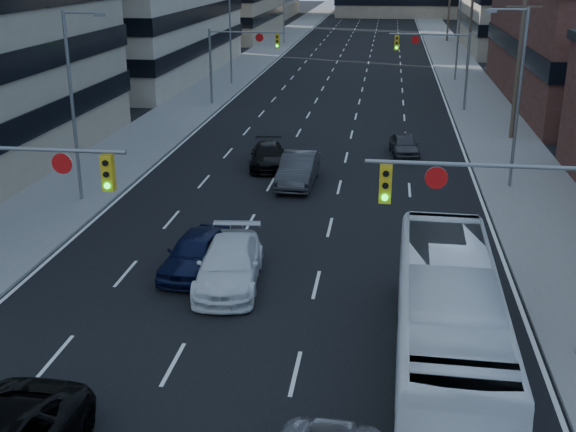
{
  "coord_description": "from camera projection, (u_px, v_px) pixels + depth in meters",
  "views": [
    {
      "loc": [
        4.02,
        -11.72,
        11.15
      ],
      "look_at": [
        0.61,
        13.15,
        2.2
      ],
      "focal_mm": 45.0,
      "sensor_mm": 36.0,
      "label": 1
    }
  ],
  "objects": [
    {
      "name": "signal_far_right",
      "position": [
        437.0,
        55.0,
        54.76
      ],
      "size": [
        6.09,
        0.33,
        6.0
      ],
      "color": "slate",
      "rests_on": "ground"
    },
    {
      "name": "sidewalk_left",
      "position": [
        308.0,
        21.0,
        137.95
      ],
      "size": [
        5.0,
        300.0,
        0.15
      ],
      "primitive_type": "cube",
      "color": "slate",
      "rests_on": "ground"
    },
    {
      "name": "streetlight_left_mid",
      "position": [
        232.0,
        30.0,
        66.15
      ],
      "size": [
        2.03,
        0.22,
        9.0
      ],
      "color": "slate",
      "rests_on": "ground"
    },
    {
      "name": "transit_bus",
      "position": [
        448.0,
        323.0,
        20.02
      ],
      "size": [
        2.96,
        11.66,
        3.23
      ],
      "primitive_type": "imported",
      "rotation": [
        0.0,
        0.0,
        -0.02
      ],
      "color": "white",
      "rests_on": "ground"
    },
    {
      "name": "sedan_blue",
      "position": [
        196.0,
        253.0,
        27.06
      ],
      "size": [
        2.23,
        4.65,
        1.53
      ],
      "primitive_type": "imported",
      "rotation": [
        0.0,
        0.0,
        -0.1
      ],
      "color": "black",
      "rests_on": "ground"
    },
    {
      "name": "streetlight_left_near",
      "position": [
        75.0,
        98.0,
        33.49
      ],
      "size": [
        2.03,
        0.22,
        9.0
      ],
      "color": "slate",
      "rests_on": "ground"
    },
    {
      "name": "sedan_grey_center",
      "position": [
        298.0,
        170.0,
        37.53
      ],
      "size": [
        1.86,
        5.01,
        1.64
      ],
      "primitive_type": "imported",
      "rotation": [
        0.0,
        0.0,
        -0.02
      ],
      "color": "#2F2F31",
      "rests_on": "ground"
    },
    {
      "name": "utility_pole_block",
      "position": [
        520.0,
        50.0,
        45.29
      ],
      "size": [
        2.2,
        0.28,
        11.0
      ],
      "color": "#4C3D2D",
      "rests_on": "ground"
    },
    {
      "name": "road_surface",
      "position": [
        369.0,
        22.0,
        136.5
      ],
      "size": [
        18.0,
        300.0,
        0.02
      ],
      "primitive_type": "cube",
      "color": "black",
      "rests_on": "ground"
    },
    {
      "name": "sidewalk_right",
      "position": [
        430.0,
        22.0,
        135.01
      ],
      "size": [
        5.0,
        300.0,
        0.15
      ],
      "primitive_type": "cube",
      "color": "slate",
      "rests_on": "ground"
    },
    {
      "name": "signal_far_left",
      "position": [
        239.0,
        52.0,
        56.72
      ],
      "size": [
        6.09,
        0.33,
        6.0
      ],
      "color": "slate",
      "rests_on": "ground"
    },
    {
      "name": "streetlight_right_far",
      "position": [
        457.0,
        28.0,
        68.17
      ],
      "size": [
        2.03,
        0.22,
        9.0
      ],
      "color": "slate",
      "rests_on": "ground"
    },
    {
      "name": "streetlight_right_near",
      "position": [
        516.0,
        91.0,
        35.51
      ],
      "size": [
        2.03,
        0.22,
        9.0
      ],
      "color": "slate",
      "rests_on": "ground"
    },
    {
      "name": "signal_near_right",
      "position": [
        504.0,
        217.0,
        20.25
      ],
      "size": [
        6.59,
        0.33,
        6.0
      ],
      "color": "slate",
      "rests_on": "ground"
    },
    {
      "name": "utility_pole_distant",
      "position": [
        450.0,
        0.0,
        101.28
      ],
      "size": [
        2.2,
        0.28,
        11.0
      ],
      "color": "#4C3D2D",
      "rests_on": "ground"
    },
    {
      "name": "streetlight_left_far",
      "position": [
        285.0,
        6.0,
        98.81
      ],
      "size": [
        2.03,
        0.22,
        9.0
      ],
      "color": "slate",
      "rests_on": "ground"
    },
    {
      "name": "utility_pole_midblock",
      "position": [
        471.0,
        15.0,
        73.28
      ],
      "size": [
        2.2,
        0.28,
        11.0
      ],
      "color": "#4C3D2D",
      "rests_on": "ground"
    },
    {
      "name": "sedan_grey_right",
      "position": [
        404.0,
        145.0,
        43.22
      ],
      "size": [
        1.97,
        4.0,
        1.31
      ],
      "primitive_type": "imported",
      "rotation": [
        0.0,
        0.0,
        0.11
      ],
      "color": "#343336",
      "rests_on": "ground"
    },
    {
      "name": "white_van",
      "position": [
        229.0,
        265.0,
        25.97
      ],
      "size": [
        2.66,
        5.55,
        1.56
      ],
      "primitive_type": "imported",
      "rotation": [
        0.0,
        0.0,
        0.09
      ],
      "color": "silver",
      "rests_on": "ground"
    },
    {
      "name": "sedan_black_far",
      "position": [
        267.0,
        156.0,
        40.81
      ],
      "size": [
        2.41,
        4.74,
        1.32
      ],
      "primitive_type": "imported",
      "rotation": [
        0.0,
        0.0,
        0.13
      ],
      "color": "black",
      "rests_on": "ground"
    },
    {
      "name": "signal_near_left",
      "position": [
        6.0,
        195.0,
        22.16
      ],
      "size": [
        6.59,
        0.33,
        6.0
      ],
      "color": "slate",
      "rests_on": "ground"
    }
  ]
}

